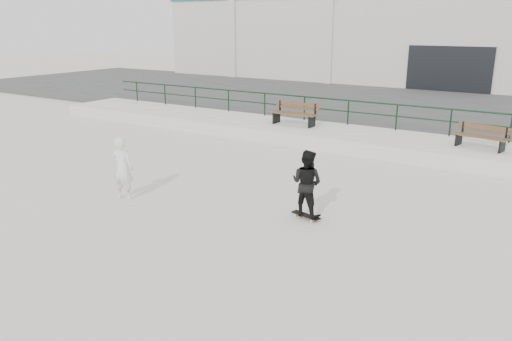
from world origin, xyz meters
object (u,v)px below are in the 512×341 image
Objects in this scene: bench_right at (481,137)px; seated_skater at (122,168)px; bench_left at (295,114)px; standing_skater at (307,183)px; skateboard at (306,216)px.

bench_right is 1.04× the size of seated_skater.
bench_left is 1.24× the size of standing_skater.
bench_left is 9.02m from standing_skater.
skateboard is (4.53, -7.80, -0.88)m from bench_left.
standing_skater is at bearing -59.39° from bench_left.
bench_left is 1.12× the size of bench_right.
bench_left is at bearing -56.16° from standing_skater.
bench_right is 2.20× the size of skateboard.
skateboard is 0.50× the size of standing_skater.
skateboard is at bearing -96.87° from bench_right.
bench_left is 7.13m from bench_right.
bench_left is 2.46× the size of skateboard.
skateboard is 0.47× the size of seated_skater.
standing_skater is at bearing 40.40° from skateboard.
seated_skater is at bearing -150.00° from skateboard.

